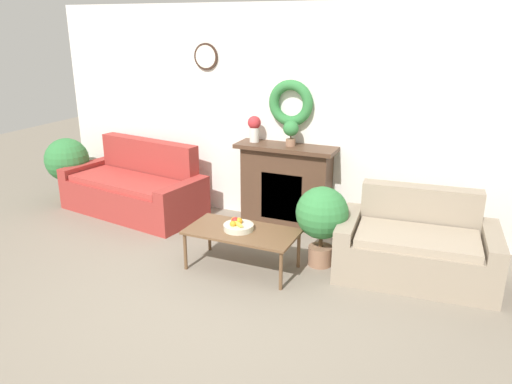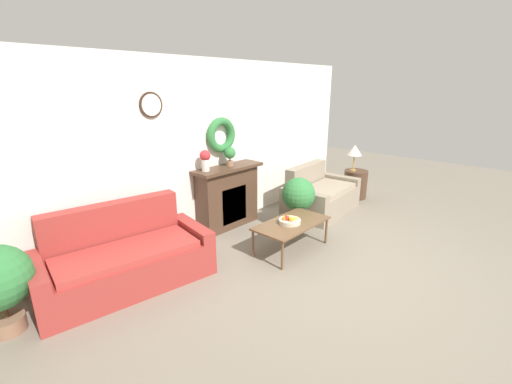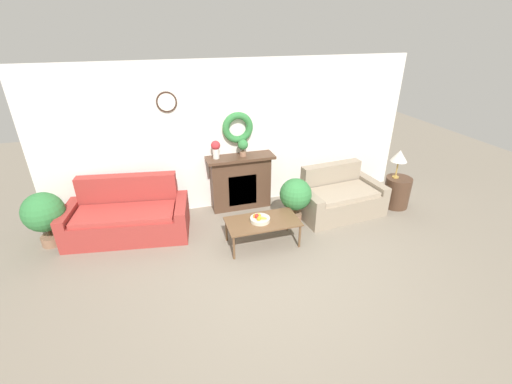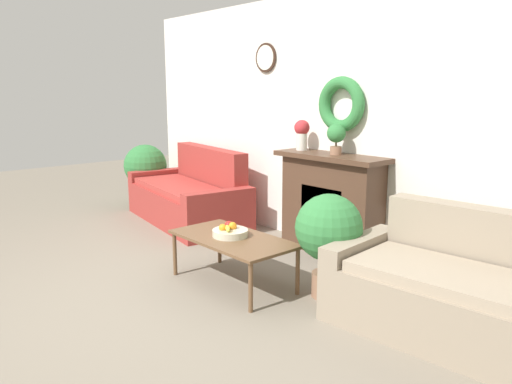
# 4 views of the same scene
# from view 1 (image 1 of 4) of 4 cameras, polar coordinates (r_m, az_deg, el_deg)

# --- Properties ---
(ground_plane) EXTENTS (16.00, 16.00, 0.00)m
(ground_plane) POSITION_cam_1_polar(r_m,az_deg,el_deg) (4.68, -6.80, -13.07)
(ground_plane) COLOR gray
(wall_back) EXTENTS (6.80, 0.19, 2.70)m
(wall_back) POSITION_cam_1_polar(r_m,az_deg,el_deg) (6.26, 3.99, 8.59)
(wall_back) COLOR white
(wall_back) RESTS_ON ground_plane
(fireplace) EXTENTS (1.25, 0.41, 1.04)m
(fireplace) POSITION_cam_1_polar(r_m,az_deg,el_deg) (6.27, 3.43, 0.78)
(fireplace) COLOR #4C3323
(fireplace) RESTS_ON ground_plane
(couch_left) EXTENTS (2.07, 1.18, 0.95)m
(couch_left) POSITION_cam_1_polar(r_m,az_deg,el_deg) (6.97, -13.63, 0.33)
(couch_left) COLOR #9E332D
(couch_left) RESTS_ON ground_plane
(loveseat_right) EXTENTS (1.62, 1.03, 0.86)m
(loveseat_right) POSITION_cam_1_polar(r_m,az_deg,el_deg) (5.33, 17.83, -6.07)
(loveseat_right) COLOR gray
(loveseat_right) RESTS_ON ground_plane
(coffee_table) EXTENTS (1.15, 0.60, 0.43)m
(coffee_table) POSITION_cam_1_polar(r_m,az_deg,el_deg) (5.17, -1.61, -4.79)
(coffee_table) COLOR brown
(coffee_table) RESTS_ON ground_plane
(fruit_bowl) EXTENTS (0.31, 0.31, 0.12)m
(fruit_bowl) POSITION_cam_1_polar(r_m,az_deg,el_deg) (5.16, -2.09, -3.88)
(fruit_bowl) COLOR beige
(fruit_bowl) RESTS_ON coffee_table
(vase_on_mantel_left) EXTENTS (0.17, 0.17, 0.33)m
(vase_on_mantel_left) POSITION_cam_1_polar(r_m,az_deg,el_deg) (6.25, -0.20, 7.45)
(vase_on_mantel_left) COLOR silver
(vase_on_mantel_left) RESTS_ON fireplace
(potted_plant_on_mantel) EXTENTS (0.19, 0.19, 0.31)m
(potted_plant_on_mantel) POSITION_cam_1_polar(r_m,az_deg,el_deg) (6.05, 4.01, 7.06)
(potted_plant_on_mantel) COLOR #8E664C
(potted_plant_on_mantel) RESTS_ON fireplace
(potted_plant_floor_by_couch) EXTENTS (0.62, 0.62, 0.90)m
(potted_plant_floor_by_couch) POSITION_cam_1_polar(r_m,az_deg,el_deg) (7.70, -20.77, 3.25)
(potted_plant_floor_by_couch) COLOR #8E664C
(potted_plant_floor_by_couch) RESTS_ON ground_plane
(potted_plant_floor_by_loveseat) EXTENTS (0.55, 0.55, 0.87)m
(potted_plant_floor_by_loveseat) POSITION_cam_1_polar(r_m,az_deg,el_deg) (5.23, 7.54, -2.76)
(potted_plant_floor_by_loveseat) COLOR #8E664C
(potted_plant_floor_by_loveseat) RESTS_ON ground_plane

